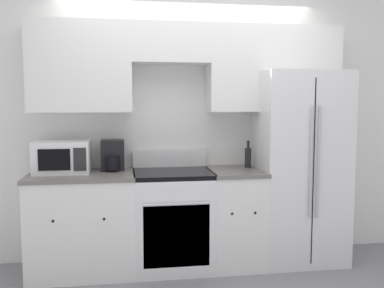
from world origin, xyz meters
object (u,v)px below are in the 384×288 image
(bottle, at_px, (248,157))
(refrigerator, at_px, (296,166))
(microwave, at_px, (62,157))
(oven_range, at_px, (173,219))

(bottle, bearing_deg, refrigerator, -4.54)
(microwave, bearing_deg, oven_range, -3.62)
(refrigerator, bearing_deg, oven_range, -176.43)
(oven_range, relative_size, microwave, 2.19)
(microwave, distance_m, bottle, 1.74)
(oven_range, distance_m, microwave, 1.15)
(oven_range, distance_m, bottle, 0.94)
(refrigerator, bearing_deg, bottle, 175.46)
(microwave, height_order, bottle, microwave)
(refrigerator, relative_size, bottle, 6.95)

